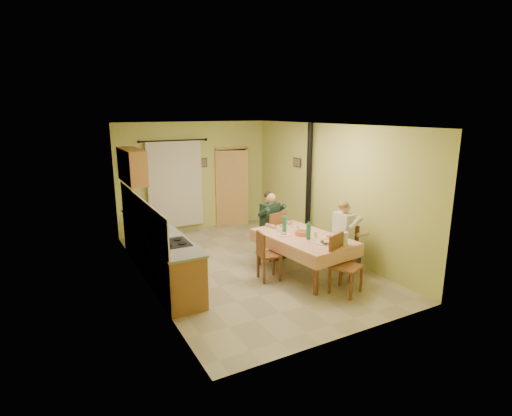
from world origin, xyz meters
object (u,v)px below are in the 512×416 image
chair_far (271,244)px  chair_left (268,265)px  dining_table (303,255)px  chair_right (344,257)px  man_far (271,217)px  man_right (345,228)px  stove_flue (308,201)px  chair_near (345,277)px

chair_far → chair_left: 1.17m
dining_table → chair_right: (0.76, -0.29, -0.09)m
man_far → man_right: bearing=-70.8°
man_far → stove_flue: stove_flue is taller
chair_right → stove_flue: stove_flue is taller
dining_table → man_right: 0.94m
chair_left → man_far: man_far is taller
chair_left → chair_near: bearing=46.6°
dining_table → chair_far: 1.05m
chair_right → man_right: size_ratio=0.68×
dining_table → stove_flue: size_ratio=0.74×
man_right → stove_flue: bearing=-12.7°
chair_far → man_right: 1.69m
chair_far → stove_flue: size_ratio=0.36×
dining_table → chair_near: bearing=-88.5°
man_far → man_right: same height
stove_flue → chair_far: bearing=-161.1°
chair_near → stove_flue: size_ratio=0.36×
man_far → man_right: (0.84, -1.36, 0.00)m
man_right → stove_flue: stove_flue is taller
chair_right → man_far: bearing=32.3°
chair_far → man_right: bearing=-70.6°
chair_far → chair_near: chair_near is taller
chair_near → chair_right: (0.61, 0.74, -0.00)m
chair_right → man_right: bearing=90.0°
chair_far → chair_left: (-0.64, -0.98, -0.00)m
chair_near → stove_flue: (1.00, 2.51, 0.73)m
dining_table → chair_right: 0.82m
chair_right → man_right: 0.59m
dining_table → chair_far: bearing=88.1°
chair_near → chair_right: size_ratio=1.08×
chair_near → man_right: size_ratio=0.73×
chair_near → chair_right: chair_near is taller
chair_left → man_far: bearing=155.4°
dining_table → man_far: size_ratio=1.49×
man_right → man_far: bearing=32.0°
chair_near → stove_flue: bearing=-134.6°
man_right → chair_right: bearing=-90.0°
dining_table → chair_far: chair_far is taller
chair_left → dining_table: bearing=92.8°
chair_far → chair_near: (0.24, -2.08, 0.00)m
chair_near → chair_far: bearing=-106.3°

